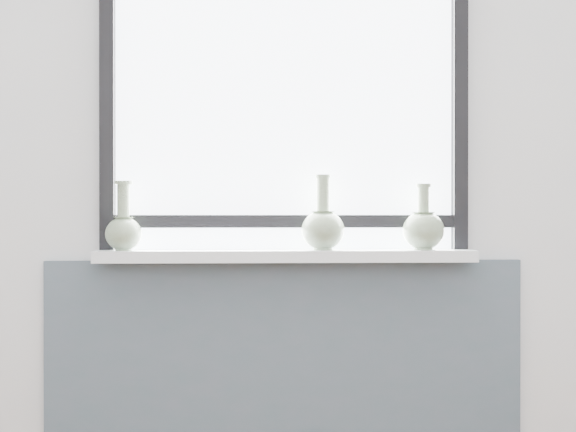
{
  "coord_description": "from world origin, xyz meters",
  "views": [
    {
      "loc": [
        -0.14,
        -1.36,
        1.04
      ],
      "look_at": [
        0.0,
        1.55,
        1.02
      ],
      "focal_mm": 55.0,
      "sensor_mm": 36.0,
      "label": 1
    }
  ],
  "objects_px": {
    "windowsill": "(286,256)",
    "vase_a": "(124,229)",
    "vase_c": "(423,228)",
    "vase_b": "(323,227)"
  },
  "relations": [
    {
      "from": "windowsill",
      "to": "vase_a",
      "type": "distance_m",
      "value": 0.57
    },
    {
      "from": "windowsill",
      "to": "vase_c",
      "type": "xyz_separation_m",
      "value": [
        0.48,
        -0.01,
        0.1
      ]
    },
    {
      "from": "vase_b",
      "to": "vase_c",
      "type": "bearing_deg",
      "value": 0.48
    },
    {
      "from": "vase_c",
      "to": "vase_a",
      "type": "bearing_deg",
      "value": -179.01
    },
    {
      "from": "vase_a",
      "to": "vase_c",
      "type": "height_order",
      "value": "vase_a"
    },
    {
      "from": "vase_c",
      "to": "windowsill",
      "type": "bearing_deg",
      "value": 179.22
    },
    {
      "from": "vase_a",
      "to": "vase_b",
      "type": "relative_size",
      "value": 0.91
    },
    {
      "from": "vase_b",
      "to": "vase_c",
      "type": "xyz_separation_m",
      "value": [
        0.35,
        0.0,
        -0.01
      ]
    },
    {
      "from": "windowsill",
      "to": "vase_b",
      "type": "relative_size",
      "value": 5.01
    },
    {
      "from": "vase_c",
      "to": "vase_b",
      "type": "bearing_deg",
      "value": -179.52
    }
  ]
}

